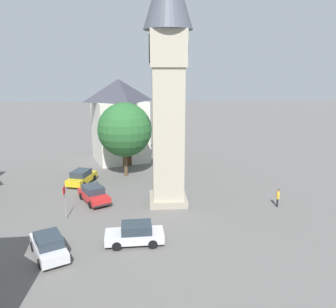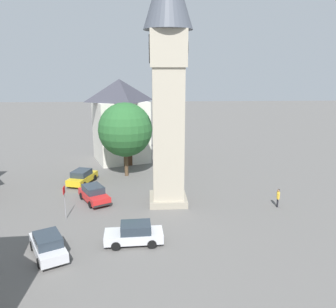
{
  "view_description": "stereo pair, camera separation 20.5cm",
  "coord_description": "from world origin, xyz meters",
  "views": [
    {
      "loc": [
        -29.14,
        1.78,
        12.01
      ],
      "look_at": [
        0.0,
        0.0,
        4.62
      ],
      "focal_mm": 36.0,
      "sensor_mm": 36.0,
      "label": 1
    },
    {
      "loc": [
        -29.16,
        1.58,
        12.01
      ],
      "look_at": [
        0.0,
        0.0,
        4.62
      ],
      "focal_mm": 36.0,
      "sensor_mm": 36.0,
      "label": 2
    }
  ],
  "objects": [
    {
      "name": "car_silver_kerb",
      "position": [
        -7.49,
        2.79,
        0.76
      ],
      "size": [
        1.98,
        4.21,
        1.53
      ],
      "color": "silver",
      "rests_on": "ground"
    },
    {
      "name": "pedestrian",
      "position": [
        -1.62,
        -9.74,
        1.01
      ],
      "size": [
        0.55,
        0.3,
        1.69
      ],
      "color": "black",
      "rests_on": "ground"
    },
    {
      "name": "car_blue_kerb",
      "position": [
        5.75,
        8.94,
        0.76
      ],
      "size": [
        4.44,
        2.82,
        1.53
      ],
      "color": "gold",
      "rests_on": "ground"
    },
    {
      "name": "ground_plane",
      "position": [
        0.0,
        0.0,
        0.0
      ],
      "size": [
        200.0,
        200.0,
        0.0
      ],
      "primitive_type": "plane",
      "color": "#605E5B"
    },
    {
      "name": "road_sign",
      "position": [
        -3.1,
        8.6,
        1.9
      ],
      "size": [
        0.6,
        0.07,
        2.8
      ],
      "color": "gray",
      "rests_on": "ground"
    },
    {
      "name": "tree",
      "position": [
        8.33,
        4.36,
        5.39
      ],
      "size": [
        6.1,
        6.1,
        8.45
      ],
      "color": "brown",
      "rests_on": "ground"
    },
    {
      "name": "car_red_corner",
      "position": [
        -8.75,
        8.41,
        0.76
      ],
      "size": [
        4.44,
        3.41,
        1.53
      ],
      "color": "silver",
      "rests_on": "ground"
    },
    {
      "name": "clock_tower",
      "position": [
        0.0,
        0.0,
        12.7
      ],
      "size": [
        4.09,
        4.09,
        21.71
      ],
      "color": "gray",
      "rests_on": "ground"
    },
    {
      "name": "building_terrace_right",
      "position": [
        15.31,
        5.48,
        5.49
      ],
      "size": [
        8.45,
        8.5,
        10.77
      ],
      "color": "silver",
      "rests_on": "ground"
    },
    {
      "name": "car_white_side",
      "position": [
        0.52,
        6.86,
        0.76
      ],
      "size": [
        4.43,
        3.48,
        1.53
      ],
      "color": "red",
      "rests_on": "ground"
    }
  ]
}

